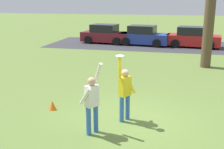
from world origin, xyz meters
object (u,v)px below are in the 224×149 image
person_defender (92,101)px  field_cone_orange (52,105)px  parked_car_blue (143,36)px  bare_tree_tall (211,8)px  parked_car_maroon (106,35)px  frisbee_disc (120,56)px  parked_car_red (193,38)px  person_catcher (125,91)px

person_defender → field_cone_orange: size_ratio=6.39×
parked_car_blue → bare_tree_tall: (4.35, -6.99, 2.51)m
field_cone_orange → parked_car_maroon: bearing=97.3°
frisbee_disc → parked_car_maroon: bearing=105.7°
frisbee_disc → parked_car_red: (2.81, 15.16, -1.37)m
person_defender → parked_car_blue: size_ratio=0.48×
person_defender → field_cone_orange: (-1.85, 1.39, -0.82)m
person_catcher → field_cone_orange: bearing=-63.0°
bare_tree_tall → parked_car_maroon: bearing=136.1°
parked_car_maroon → bare_tree_tall: size_ratio=0.65×
field_cone_orange → parked_car_blue: bearing=84.8°
frisbee_disc → parked_car_red: frisbee_disc is taller
parked_car_red → person_catcher: bearing=-92.9°
frisbee_disc → person_defender: bearing=-124.1°
person_defender → field_cone_orange: bearing=87.1°
parked_car_blue → parked_car_red: bearing=5.6°
person_catcher → parked_car_maroon: size_ratio=0.48×
parked_car_maroon → field_cone_orange: 15.27m
person_catcher → parked_car_red: size_ratio=0.48×
parked_car_blue → person_catcher: bearing=-78.1°
field_cone_orange → bare_tree_tall: bearing=53.8°
parked_car_blue → field_cone_orange: 14.85m
parked_car_maroon → parked_car_blue: bearing=1.0°
person_defender → parked_car_red: size_ratio=0.48×
person_defender → person_catcher: bearing=0.0°
person_catcher → bare_tree_tall: (3.12, 8.11, 2.26)m
frisbee_disc → bare_tree_tall: size_ratio=0.04×
parked_car_red → field_cone_orange: size_ratio=13.42×
person_defender → parked_car_red: bearing=22.1°
parked_car_red → parked_car_maroon: bearing=-176.5°
person_catcher → person_defender: size_ratio=1.02×
parked_car_blue → frisbee_disc: bearing=-78.6°
bare_tree_tall → frisbee_disc: bearing=-111.4°
parked_car_maroon → parked_car_blue: same height
person_catcher → parked_car_red: person_catcher is taller
person_defender → frisbee_disc: frisbee_disc is taller
bare_tree_tall → field_cone_orange: bearing=-126.2°
parked_car_blue → parked_car_red: 3.92m
bare_tree_tall → parked_car_red: bearing=93.6°
person_catcher → frisbee_disc: 1.13m
parked_car_blue → field_cone_orange: parked_car_blue is taller
parked_car_maroon → bare_tree_tall: 10.89m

